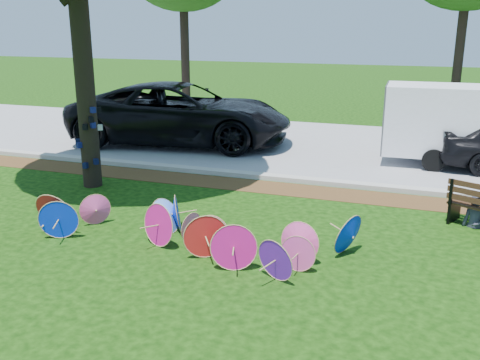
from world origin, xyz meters
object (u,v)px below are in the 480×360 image
Objects in this scene: black_van at (181,114)px; person_left at (478,195)px; parasol_pile at (186,228)px; cargo_trailer at (436,120)px.

black_van reaches higher than person_left.
person_left reaches higher than parasol_pile.
cargo_trailer is 4.96m from person_left.
black_van is 9.84m from person_left.
black_van is at bearing 115.49° from parasol_pile.
person_left is at bearing -128.15° from black_van.
cargo_trailer is at bearing 61.62° from parasol_pile.
person_left is (8.49, -4.96, -0.33)m from black_van.
cargo_trailer is 2.08× the size of person_left.
person_left is (4.85, 2.68, 0.28)m from parasol_pile.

